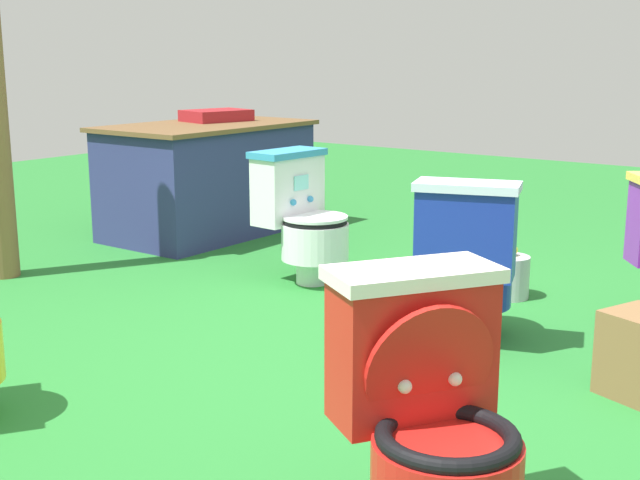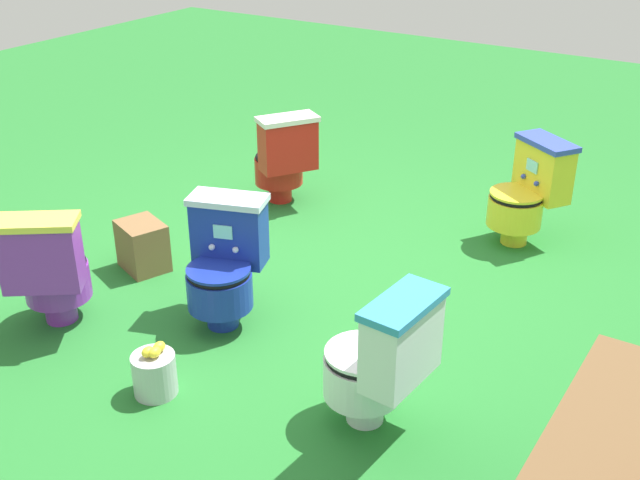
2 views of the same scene
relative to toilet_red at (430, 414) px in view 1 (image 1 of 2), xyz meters
The scene contains 6 objects.
ground 1.25m from the toilet_red, 40.39° to the left, with size 14.00×14.00×0.00m, color #26752D.
toilet_red is the anchor object (origin of this frame).
toilet_blue 1.68m from the toilet_red, 23.66° to the left, with size 0.60×0.54×0.73m.
toilet_white 2.66m from the toilet_red, 44.55° to the left, with size 0.45×0.52×0.73m.
vendor_table 4.06m from the toilet_red, 51.66° to the left, with size 1.46×0.87×0.85m.
lemon_bucket 2.43m from the toilet_red, 19.56° to the left, with size 0.22×0.22×0.28m.
Camera 1 is at (-2.67, -1.73, 1.26)m, focal length 47.93 mm.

